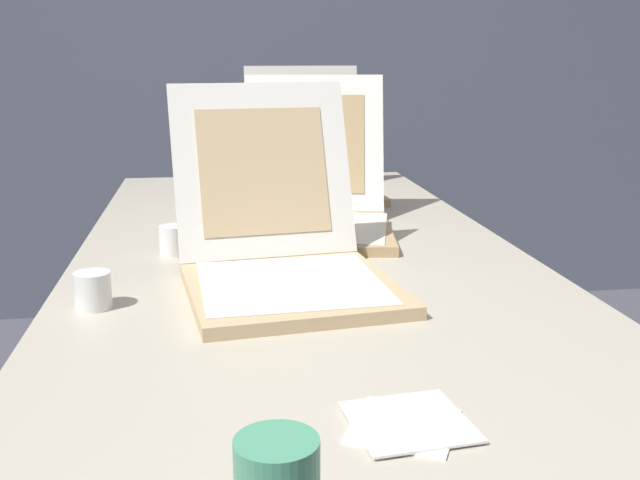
{
  "coord_description": "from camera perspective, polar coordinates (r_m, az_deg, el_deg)",
  "views": [
    {
      "loc": [
        -0.18,
        -0.95,
        1.16
      ],
      "look_at": [
        0.02,
        0.4,
        0.81
      ],
      "focal_mm": 41.68,
      "sensor_mm": 36.0,
      "label": 1
    }
  ],
  "objects": [
    {
      "name": "wall_back",
      "position": [
        3.36,
        -5.58,
        16.53
      ],
      "size": [
        10.0,
        0.1,
        2.6
      ],
      "primitive_type": "cube",
      "color": "slate",
      "rests_on": "ground"
    },
    {
      "name": "napkin_pile",
      "position": [
        0.86,
        6.69,
        -13.82
      ],
      "size": [
        0.15,
        0.15,
        0.01
      ],
      "color": "white",
      "rests_on": "table"
    },
    {
      "name": "pizza_box_back",
      "position": [
        2.17,
        -0.6,
        4.87
      ],
      "size": [
        0.37,
        0.41,
        0.37
      ],
      "rotation": [
        0.0,
        0.0,
        0.06
      ],
      "color": "tan",
      "rests_on": "table"
    },
    {
      "name": "pizza_box_front",
      "position": [
        1.31,
        -2.72,
        -1.46
      ],
      "size": [
        0.4,
        0.51,
        0.35
      ],
      "rotation": [
        0.0,
        0.0,
        0.12
      ],
      "color": "tan",
      "rests_on": "table"
    },
    {
      "name": "pizza_box_middle",
      "position": [
        1.71,
        -0.47,
        2.31
      ],
      "size": [
        0.41,
        0.51,
        0.35
      ],
      "rotation": [
        0.0,
        0.0,
        -0.14
      ],
      "color": "tan",
      "rests_on": "table"
    },
    {
      "name": "cup_white_near_left",
      "position": [
        1.26,
        -17.05,
        -3.72
      ],
      "size": [
        0.06,
        0.06,
        0.06
      ],
      "primitive_type": "cylinder",
      "color": "white",
      "rests_on": "table"
    },
    {
      "name": "cup_white_far",
      "position": [
        1.8,
        -9.47,
        1.98
      ],
      "size": [
        0.06,
        0.06,
        0.06
      ],
      "primitive_type": "cylinder",
      "color": "white",
      "rests_on": "table"
    },
    {
      "name": "cup_white_mid",
      "position": [
        1.55,
        -11.15,
        -0.01
      ],
      "size": [
        0.06,
        0.06,
        0.06
      ],
      "primitive_type": "cylinder",
      "color": "white",
      "rests_on": "table"
    },
    {
      "name": "table",
      "position": [
        1.58,
        -1.52,
        -2.55
      ],
      "size": [
        0.93,
        2.01,
        0.75
      ],
      "color": "#BCB29E",
      "rests_on": "ground"
    }
  ]
}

